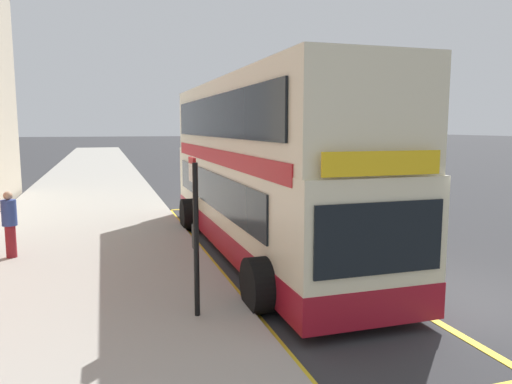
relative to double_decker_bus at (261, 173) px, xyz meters
name	(u,v)px	position (x,y,z in m)	size (l,w,h in m)	color
ground_plane	(185,167)	(2.46, 27.34, -2.07)	(260.00, 260.00, 0.00)	#333335
pavement_near	(94,168)	(-4.54, 27.34, -2.00)	(6.00, 76.00, 0.14)	#A39E93
double_decker_bus	(261,173)	(0.00, 0.00, 0.00)	(3.17, 11.50, 4.40)	beige
bus_bay_markings	(261,252)	(-0.05, -0.17, -2.06)	(2.98, 14.59, 0.01)	yellow
bus_stop_sign	(195,223)	(-2.48, -4.16, -0.38)	(0.09, 0.51, 2.61)	black
parked_car_teal_far	(217,155)	(5.53, 29.08, -1.27)	(2.09, 4.20, 1.62)	#196066
parked_car_maroon_ahead	(197,147)	(7.17, 47.24, -1.27)	(2.09, 4.20, 1.62)	maroon
pedestrian_waiting_near_sign	(10,222)	(-6.06, 0.69, -1.06)	(0.34, 0.34, 1.60)	maroon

